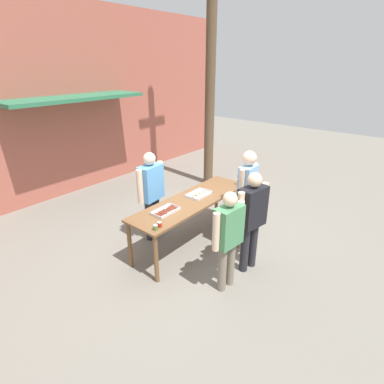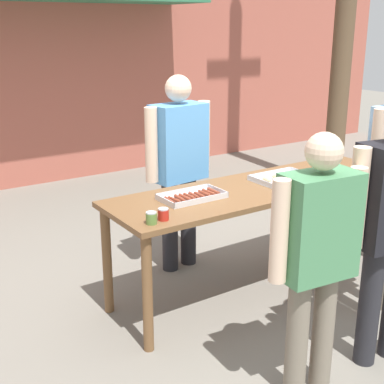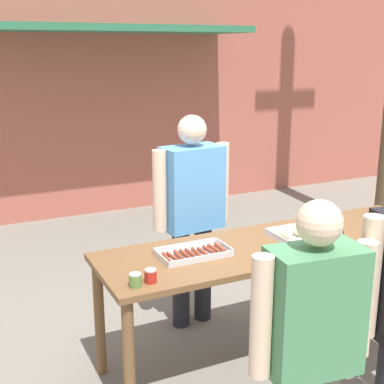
{
  "view_description": "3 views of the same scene",
  "coord_description": "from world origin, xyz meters",
  "px_view_note": "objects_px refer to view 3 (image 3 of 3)",
  "views": [
    {
      "loc": [
        -3.76,
        -3.1,
        3.15
      ],
      "look_at": [
        0.0,
        0.0,
        1.03
      ],
      "focal_mm": 28.0,
      "sensor_mm": 36.0,
      "label": 1
    },
    {
      "loc": [
        -2.71,
        -3.06,
        2.1
      ],
      "look_at": [
        -0.65,
        0.03,
        0.93
      ],
      "focal_mm": 50.0,
      "sensor_mm": 36.0,
      "label": 2
    },
    {
      "loc": [
        -2.06,
        -2.91,
        2.2
      ],
      "look_at": [
        -0.35,
        0.69,
        1.11
      ],
      "focal_mm": 50.0,
      "sensor_mm": 36.0,
      "label": 3
    }
  ],
  "objects_px": {
    "food_tray_buns": "(303,233)",
    "person_customer_holding_hotdog": "(312,336)",
    "condiment_jar_ketchup": "(151,276)",
    "condiment_jar_mustard": "(135,280)",
    "food_tray_sausages": "(193,253)",
    "person_server_behind_table": "(192,205)"
  },
  "relations": [
    {
      "from": "condiment_jar_ketchup",
      "to": "food_tray_buns",
      "type": "bearing_deg",
      "value": 11.83
    },
    {
      "from": "food_tray_sausages",
      "to": "person_customer_holding_hotdog",
      "type": "height_order",
      "value": "person_customer_holding_hotdog"
    },
    {
      "from": "food_tray_sausages",
      "to": "person_customer_holding_hotdog",
      "type": "xyz_separation_m",
      "value": [
        0.01,
        -1.22,
        0.03
      ]
    },
    {
      "from": "condiment_jar_mustard",
      "to": "condiment_jar_ketchup",
      "type": "relative_size",
      "value": 1.0
    },
    {
      "from": "condiment_jar_ketchup",
      "to": "person_customer_holding_hotdog",
      "type": "distance_m",
      "value": 1.04
    },
    {
      "from": "food_tray_sausages",
      "to": "person_server_behind_table",
      "type": "height_order",
      "value": "person_server_behind_table"
    },
    {
      "from": "person_customer_holding_hotdog",
      "to": "condiment_jar_mustard",
      "type": "bearing_deg",
      "value": -54.7
    },
    {
      "from": "condiment_jar_mustard",
      "to": "person_server_behind_table",
      "type": "height_order",
      "value": "person_server_behind_table"
    },
    {
      "from": "food_tray_buns",
      "to": "condiment_jar_mustard",
      "type": "xyz_separation_m",
      "value": [
        -1.38,
        -0.28,
        0.02
      ]
    },
    {
      "from": "food_tray_buns",
      "to": "person_customer_holding_hotdog",
      "type": "height_order",
      "value": "person_customer_holding_hotdog"
    },
    {
      "from": "condiment_jar_ketchup",
      "to": "person_server_behind_table",
      "type": "xyz_separation_m",
      "value": [
        0.71,
        0.92,
        0.09
      ]
    },
    {
      "from": "condiment_jar_ketchup",
      "to": "food_tray_sausages",
      "type": "bearing_deg",
      "value": 33.52
    },
    {
      "from": "food_tray_buns",
      "to": "food_tray_sausages",
      "type": "bearing_deg",
      "value": -179.97
    },
    {
      "from": "condiment_jar_ketchup",
      "to": "person_server_behind_table",
      "type": "distance_m",
      "value": 1.17
    },
    {
      "from": "food_tray_buns",
      "to": "person_server_behind_table",
      "type": "xyz_separation_m",
      "value": [
        -0.57,
        0.66,
        0.11
      ]
    },
    {
      "from": "food_tray_buns",
      "to": "condiment_jar_mustard",
      "type": "height_order",
      "value": "condiment_jar_mustard"
    },
    {
      "from": "condiment_jar_ketchup",
      "to": "person_customer_holding_hotdog",
      "type": "xyz_separation_m",
      "value": [
        0.42,
        -0.95,
        0.01
      ]
    },
    {
      "from": "person_server_behind_table",
      "to": "condiment_jar_mustard",
      "type": "bearing_deg",
      "value": -136.92
    },
    {
      "from": "food_tray_sausages",
      "to": "person_customer_holding_hotdog",
      "type": "bearing_deg",
      "value": -89.33
    },
    {
      "from": "condiment_jar_mustard",
      "to": "person_customer_holding_hotdog",
      "type": "distance_m",
      "value": 1.07
    },
    {
      "from": "food_tray_sausages",
      "to": "condiment_jar_mustard",
      "type": "bearing_deg",
      "value": -150.53
    },
    {
      "from": "food_tray_buns",
      "to": "person_customer_holding_hotdog",
      "type": "xyz_separation_m",
      "value": [
        -0.86,
        -1.22,
        0.03
      ]
    }
  ]
}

